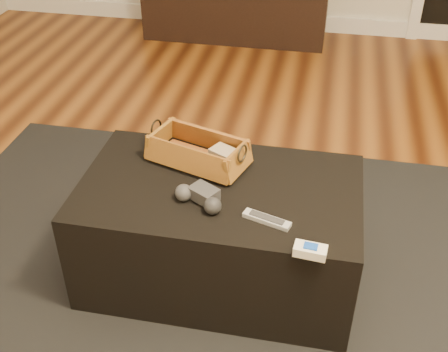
% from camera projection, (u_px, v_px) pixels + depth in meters
% --- Properties ---
extents(floor, '(5.00, 5.50, 0.01)m').
position_uv_depth(floor, '(240.00, 273.00, 2.25)').
color(floor, brown).
rests_on(floor, ground).
extents(baseboard, '(5.00, 0.04, 0.12)m').
position_uv_depth(baseboard, '(300.00, 22.00, 4.40)').
color(baseboard, white).
rests_on(baseboard, floor).
extents(media_cabinet, '(1.34, 0.45, 0.53)m').
position_uv_depth(media_cabinet, '(236.00, 1.00, 4.18)').
color(media_cabinet, black).
rests_on(media_cabinet, floor).
extents(area_rug, '(2.60, 2.00, 0.01)m').
position_uv_depth(area_rug, '(217.00, 281.00, 2.19)').
color(area_rug, black).
rests_on(area_rug, floor).
extents(ottoman, '(1.00, 0.60, 0.42)m').
position_uv_depth(ottoman, '(220.00, 231.00, 2.11)').
color(ottoman, black).
rests_on(ottoman, area_rug).
extents(tv_remote, '(0.20, 0.08, 0.02)m').
position_uv_depth(tv_remote, '(192.00, 157.00, 2.10)').
color(tv_remote, black).
rests_on(tv_remote, wicker_basket).
extents(cloth_bundle, '(0.12, 0.11, 0.06)m').
position_uv_depth(cloth_bundle, '(225.00, 156.00, 2.07)').
color(cloth_bundle, tan).
rests_on(cloth_bundle, wicker_basket).
extents(wicker_basket, '(0.41, 0.30, 0.13)m').
position_uv_depth(wicker_basket, '(198.00, 152.00, 2.09)').
color(wicker_basket, '#AD6127').
rests_on(wicker_basket, ottoman).
extents(game_controller, '(0.19, 0.15, 0.06)m').
position_uv_depth(game_controller, '(200.00, 197.00, 1.89)').
color(game_controller, '#323234').
rests_on(game_controller, ottoman).
extents(silver_remote, '(0.17, 0.08, 0.02)m').
position_uv_depth(silver_remote, '(267.00, 219.00, 1.82)').
color(silver_remote, silver).
rests_on(silver_remote, ottoman).
extents(cream_gadget, '(0.10, 0.06, 0.04)m').
position_uv_depth(cream_gadget, '(310.00, 251.00, 1.69)').
color(cream_gadget, white).
rests_on(cream_gadget, ottoman).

